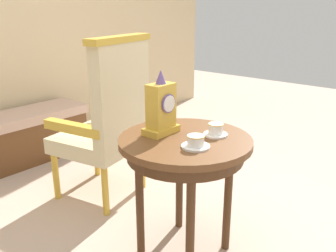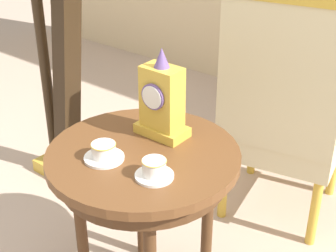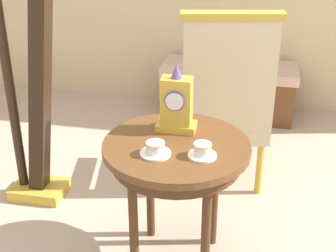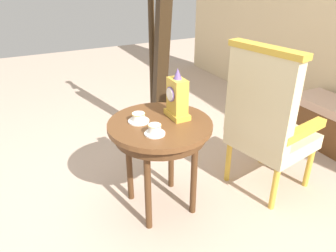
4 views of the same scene
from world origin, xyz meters
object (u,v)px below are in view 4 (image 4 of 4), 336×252
teacup_left (139,118)px  teacup_right (155,130)px  armchair (267,120)px  mantel_clock (177,98)px  harp (158,69)px  side_table (160,134)px

teacup_left → teacup_right: teacup_right is taller
teacup_right → armchair: bearing=88.5°
teacup_left → mantel_clock: mantel_clock is taller
armchair → harp: bearing=-161.1°
side_table → teacup_right: (0.13, -0.09, 0.11)m
mantel_clock → armchair: size_ratio=0.29×
teacup_right → armchair: (0.02, 0.87, -0.11)m
teacup_left → side_table: bearing=60.0°
side_table → harp: bearing=155.6°
teacup_left → teacup_right: size_ratio=1.09×
side_table → harp: 1.01m
teacup_right → harp: size_ratio=0.07×
teacup_left → mantel_clock: (0.04, 0.26, 0.11)m
teacup_right → armchair: armchair is taller
side_table → armchair: size_ratio=0.60×
teacup_left → armchair: armchair is taller
teacup_right → mantel_clock: bearing=124.7°
teacup_right → mantel_clock: mantel_clock is taller
side_table → harp: (-0.91, 0.41, 0.14)m
harp → mantel_clock: bearing=-17.3°
teacup_right → armchair: 0.87m
armchair → harp: (-1.06, -0.36, 0.14)m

